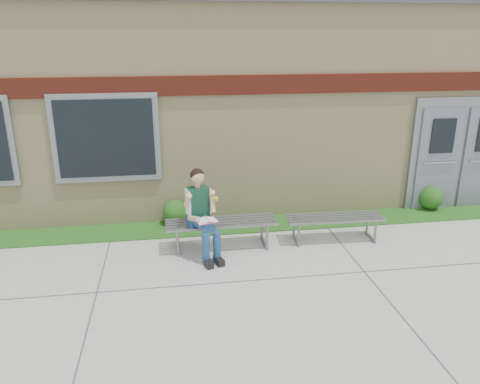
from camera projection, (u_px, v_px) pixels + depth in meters
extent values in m
plane|color=#9E9E99|center=(311.00, 294.00, 6.59)|extent=(80.00, 80.00, 0.00)
cube|color=#224E14|center=(272.00, 223.00, 9.02)|extent=(16.00, 0.80, 0.02)
cube|color=beige|center=(244.00, 96.00, 11.56)|extent=(16.00, 6.00, 4.00)
cube|color=#3F3F42|center=(244.00, 5.00, 10.88)|extent=(16.20, 6.20, 0.20)
cube|color=maroon|center=(271.00, 84.00, 8.53)|extent=(16.00, 0.06, 0.35)
cube|color=slate|center=(106.00, 138.00, 8.38)|extent=(1.90, 0.08, 1.60)
cube|color=black|center=(106.00, 139.00, 8.34)|extent=(1.70, 0.04, 1.40)
cube|color=slate|center=(460.00, 154.00, 9.56)|extent=(2.20, 0.08, 2.30)
cube|color=slate|center=(438.00, 160.00, 9.47)|extent=(0.92, 0.06, 2.10)
cube|color=slate|center=(221.00, 222.00, 7.88)|extent=(1.87, 0.55, 0.04)
cube|color=slate|center=(177.00, 239.00, 7.85)|extent=(0.05, 0.52, 0.43)
cube|color=slate|center=(264.00, 233.00, 8.07)|extent=(0.05, 0.52, 0.43)
cube|color=slate|center=(335.00, 218.00, 8.18)|extent=(1.72, 0.54, 0.03)
cube|color=slate|center=(297.00, 232.00, 8.15)|extent=(0.06, 0.47, 0.39)
cube|color=slate|center=(371.00, 228.00, 8.35)|extent=(0.06, 0.47, 0.39)
cube|color=navy|center=(198.00, 219.00, 7.74)|extent=(0.41, 0.34, 0.17)
cube|color=#0F3728|center=(198.00, 201.00, 7.62)|extent=(0.38, 0.29, 0.48)
sphere|color=tan|center=(198.00, 177.00, 7.48)|extent=(0.27, 0.27, 0.22)
sphere|color=black|center=(197.00, 175.00, 7.49)|extent=(0.28, 0.28, 0.23)
cylinder|color=navy|center=(199.00, 225.00, 7.46)|extent=(0.27, 0.46, 0.16)
cylinder|color=navy|center=(210.00, 223.00, 7.54)|extent=(0.27, 0.46, 0.16)
cylinder|color=navy|center=(206.00, 249.00, 7.37)|extent=(0.12, 0.12, 0.52)
cylinder|color=navy|center=(217.00, 247.00, 7.44)|extent=(0.12, 0.12, 0.52)
cube|color=black|center=(208.00, 263.00, 7.37)|extent=(0.18, 0.29, 0.10)
cube|color=black|center=(219.00, 261.00, 7.45)|extent=(0.18, 0.29, 0.10)
cylinder|color=tan|center=(188.00, 201.00, 7.47)|extent=(0.16, 0.25, 0.28)
cylinder|color=tan|center=(211.00, 197.00, 7.62)|extent=(0.16, 0.25, 0.28)
cube|color=white|center=(207.00, 220.00, 7.36)|extent=(0.37, 0.31, 0.02)
cube|color=#CC4C7D|center=(207.00, 221.00, 7.37)|extent=(0.38, 0.32, 0.01)
sphere|color=#84BF33|center=(216.00, 199.00, 7.51)|extent=(0.09, 0.09, 0.09)
sphere|color=#224E14|center=(175.00, 212.00, 8.91)|extent=(0.47, 0.47, 0.47)
sphere|color=#224E14|center=(431.00, 198.00, 9.66)|extent=(0.49, 0.49, 0.49)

